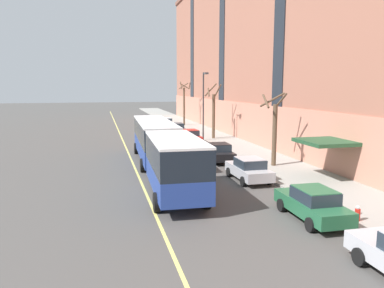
{
  "coord_description": "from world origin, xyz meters",
  "views": [
    {
      "loc": [
        -3.81,
        -23.74,
        6.21
      ],
      "look_at": [
        3.03,
        4.13,
        1.8
      ],
      "focal_mm": 35.0,
      "sensor_mm": 36.0,
      "label": 1
    }
  ],
  "objects_px": {
    "parked_car_white_4": "(166,123)",
    "fire_hydrant": "(358,213)",
    "street_tree_far_uptown": "(213,112)",
    "street_lamp": "(204,100)",
    "parked_car_silver_3": "(249,169)",
    "street_tree_mid_block": "(274,129)",
    "parked_car_red_2": "(190,137)",
    "parked_car_black_5": "(219,152)",
    "parked_car_green_7": "(312,204)",
    "city_bus": "(161,146)",
    "street_tree_far_downtown": "(184,102)",
    "parked_car_darkgray_1": "(176,129)"
  },
  "relations": [
    {
      "from": "parked_car_white_4",
      "to": "fire_hydrant",
      "type": "relative_size",
      "value": 6.59
    },
    {
      "from": "parked_car_white_4",
      "to": "street_tree_far_uptown",
      "type": "height_order",
      "value": "street_tree_far_uptown"
    },
    {
      "from": "parked_car_white_4",
      "to": "street_lamp",
      "type": "bearing_deg",
      "value": -83.56
    },
    {
      "from": "parked_car_silver_3",
      "to": "fire_hydrant",
      "type": "bearing_deg",
      "value": -78.36
    },
    {
      "from": "street_tree_mid_block",
      "to": "fire_hydrant",
      "type": "distance_m",
      "value": 12.54
    },
    {
      "from": "parked_car_red_2",
      "to": "street_lamp",
      "type": "height_order",
      "value": "street_lamp"
    },
    {
      "from": "parked_car_white_4",
      "to": "street_tree_mid_block",
      "type": "height_order",
      "value": "street_tree_mid_block"
    },
    {
      "from": "parked_car_black_5",
      "to": "parked_car_green_7",
      "type": "xyz_separation_m",
      "value": [
        0.0,
        -14.26,
        0.0
      ]
    },
    {
      "from": "city_bus",
      "to": "parked_car_green_7",
      "type": "distance_m",
      "value": 12.59
    },
    {
      "from": "parked_car_red_2",
      "to": "street_lamp",
      "type": "bearing_deg",
      "value": 28.47
    },
    {
      "from": "parked_car_red_2",
      "to": "parked_car_black_5",
      "type": "distance_m",
      "value": 10.28
    },
    {
      "from": "city_bus",
      "to": "fire_hydrant",
      "type": "xyz_separation_m",
      "value": [
        7.09,
        -12.29,
        -1.52
      ]
    },
    {
      "from": "parked_car_silver_3",
      "to": "street_tree_far_downtown",
      "type": "distance_m",
      "value": 35.67
    },
    {
      "from": "parked_car_red_2",
      "to": "street_tree_far_uptown",
      "type": "distance_m",
      "value": 5.01
    },
    {
      "from": "parked_car_black_5",
      "to": "street_tree_mid_block",
      "type": "xyz_separation_m",
      "value": [
        3.45,
        -3.06,
        2.23
      ]
    },
    {
      "from": "parked_car_darkgray_1",
      "to": "street_tree_mid_block",
      "type": "bearing_deg",
      "value": -80.89
    },
    {
      "from": "parked_car_green_7",
      "to": "fire_hydrant",
      "type": "height_order",
      "value": "parked_car_green_7"
    },
    {
      "from": "fire_hydrant",
      "to": "street_tree_far_downtown",
      "type": "bearing_deg",
      "value": 87.72
    },
    {
      "from": "parked_car_black_5",
      "to": "parked_car_green_7",
      "type": "relative_size",
      "value": 0.96
    },
    {
      "from": "parked_car_red_2",
      "to": "parked_car_black_5",
      "type": "height_order",
      "value": "same"
    },
    {
      "from": "parked_car_silver_3",
      "to": "street_tree_far_downtown",
      "type": "xyz_separation_m",
      "value": [
        3.53,
        35.37,
        2.94
      ]
    },
    {
      "from": "parked_car_black_5",
      "to": "parked_car_green_7",
      "type": "distance_m",
      "value": 14.26
    },
    {
      "from": "parked_car_red_2",
      "to": "parked_car_green_7",
      "type": "height_order",
      "value": "same"
    },
    {
      "from": "parked_car_white_4",
      "to": "street_lamp",
      "type": "height_order",
      "value": "street_lamp"
    },
    {
      "from": "parked_car_darkgray_1",
      "to": "parked_car_white_4",
      "type": "height_order",
      "value": "same"
    },
    {
      "from": "city_bus",
      "to": "parked_car_red_2",
      "type": "distance_m",
      "value": 14.29
    },
    {
      "from": "parked_car_darkgray_1",
      "to": "street_tree_mid_block",
      "type": "xyz_separation_m",
      "value": [
        3.4,
        -21.19,
        2.23
      ]
    },
    {
      "from": "parked_car_black_5",
      "to": "fire_hydrant",
      "type": "relative_size",
      "value": 6.01
    },
    {
      "from": "parked_car_red_2",
      "to": "fire_hydrant",
      "type": "height_order",
      "value": "parked_car_red_2"
    },
    {
      "from": "parked_car_darkgray_1",
      "to": "parked_car_silver_3",
      "type": "xyz_separation_m",
      "value": [
        -0.09,
        -24.74,
        0.0
      ]
    },
    {
      "from": "parked_car_darkgray_1",
      "to": "parked_car_red_2",
      "type": "bearing_deg",
      "value": -90.76
    },
    {
      "from": "street_tree_far_uptown",
      "to": "street_tree_mid_block",
      "type": "bearing_deg",
      "value": -89.99
    },
    {
      "from": "parked_car_silver_3",
      "to": "parked_car_black_5",
      "type": "height_order",
      "value": "same"
    },
    {
      "from": "city_bus",
      "to": "parked_car_green_7",
      "type": "height_order",
      "value": "city_bus"
    },
    {
      "from": "parked_car_silver_3",
      "to": "parked_car_green_7",
      "type": "distance_m",
      "value": 7.65
    },
    {
      "from": "parked_car_white_4",
      "to": "street_tree_mid_block",
      "type": "relative_size",
      "value": 0.84
    },
    {
      "from": "street_tree_far_uptown",
      "to": "fire_hydrant",
      "type": "xyz_separation_m",
      "value": [
        -1.71,
        -28.1,
        -2.77
      ]
    },
    {
      "from": "parked_car_white_4",
      "to": "parked_car_darkgray_1",
      "type": "bearing_deg",
      "value": -90.52
    },
    {
      "from": "parked_car_white_4",
      "to": "parked_car_green_7",
      "type": "xyz_separation_m",
      "value": [
        -0.12,
        -40.67,
        -0.0
      ]
    },
    {
      "from": "city_bus",
      "to": "street_tree_far_uptown",
      "type": "relative_size",
      "value": 3.16
    },
    {
      "from": "parked_car_silver_3",
      "to": "street_tree_mid_block",
      "type": "relative_size",
      "value": 0.77
    },
    {
      "from": "parked_car_red_2",
      "to": "parked_car_black_5",
      "type": "bearing_deg",
      "value": -89.71
    },
    {
      "from": "street_lamp",
      "to": "fire_hydrant",
      "type": "relative_size",
      "value": 10.6
    },
    {
      "from": "parked_car_red_2",
      "to": "street_tree_far_uptown",
      "type": "bearing_deg",
      "value": 36.58
    },
    {
      "from": "parked_car_silver_3",
      "to": "parked_car_green_7",
      "type": "xyz_separation_m",
      "value": [
        0.04,
        -7.65,
        -0.0
      ]
    },
    {
      "from": "parked_car_silver_3",
      "to": "fire_hydrant",
      "type": "distance_m",
      "value": 8.79
    },
    {
      "from": "street_lamp",
      "to": "fire_hydrant",
      "type": "bearing_deg",
      "value": -90.22
    },
    {
      "from": "city_bus",
      "to": "fire_hydrant",
      "type": "relative_size",
      "value": 28.39
    },
    {
      "from": "parked_car_white_4",
      "to": "parked_car_green_7",
      "type": "bearing_deg",
      "value": -90.18
    },
    {
      "from": "parked_car_darkgray_1",
      "to": "street_tree_far_uptown",
      "type": "xyz_separation_m",
      "value": [
        3.39,
        -5.25,
        2.48
      ]
    }
  ]
}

